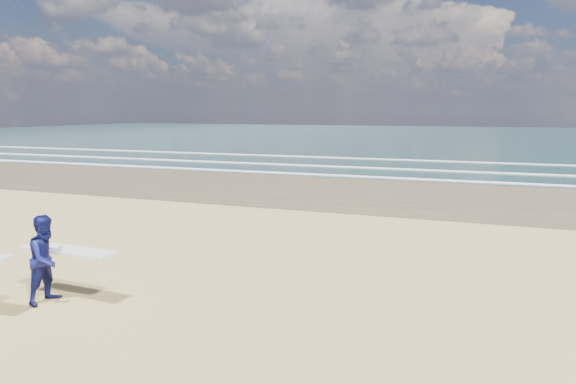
% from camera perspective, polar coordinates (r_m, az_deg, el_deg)
% --- Properties ---
extents(ocean, '(220.00, 100.00, 0.02)m').
position_cam_1_polar(ocean, '(79.67, 29.19, 5.15)').
color(ocean, '#183536').
rests_on(ocean, ground).
extents(surfer_far, '(2.22, 1.13, 1.82)m').
position_cam_1_polar(surfer_far, '(11.66, -25.04, -6.65)').
color(surfer_far, '#0D1048').
rests_on(surfer_far, ground).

